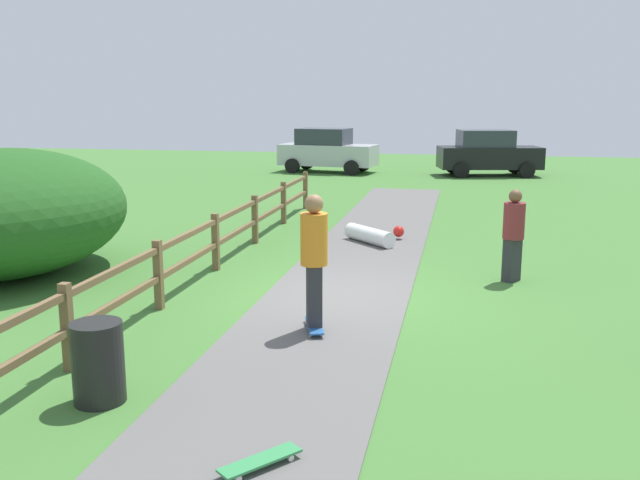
% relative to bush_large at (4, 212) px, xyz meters
% --- Properties ---
extents(ground_plane, '(60.00, 60.00, 0.00)m').
position_rel_bush_large_xyz_m(ground_plane, '(6.31, -0.21, -1.18)').
color(ground_plane, '#427533').
extents(asphalt_path, '(2.40, 28.00, 0.02)m').
position_rel_bush_large_xyz_m(asphalt_path, '(6.31, -0.21, -1.17)').
color(asphalt_path, '#605E5B').
rests_on(asphalt_path, ground_plane).
extents(wooden_fence, '(0.12, 18.12, 1.10)m').
position_rel_bush_large_xyz_m(wooden_fence, '(3.71, -0.21, -0.51)').
color(wooden_fence, brown).
rests_on(wooden_fence, ground_plane).
extents(bush_large, '(4.21, 5.05, 2.35)m').
position_rel_bush_large_xyz_m(bush_large, '(0.00, 0.00, 0.00)').
color(bush_large, '#23561E').
rests_on(bush_large, ground_plane).
extents(trash_bin, '(0.56, 0.56, 0.90)m').
position_rel_bush_large_xyz_m(trash_bin, '(4.51, -4.79, -0.73)').
color(trash_bin, black).
rests_on(trash_bin, ground_plane).
extents(skater_riding, '(0.48, 0.82, 1.94)m').
position_rel_bush_large_xyz_m(skater_riding, '(6.30, -2.05, -0.06)').
color(skater_riding, '#265999').
rests_on(skater_riding, asphalt_path).
extents(skater_fallen, '(1.38, 1.37, 0.36)m').
position_rel_bush_large_xyz_m(skater_fallen, '(6.31, 4.13, -0.98)').
color(skater_fallen, white).
rests_on(skater_fallen, asphalt_path).
extents(skateboard_loose, '(0.66, 0.75, 0.08)m').
position_rel_bush_large_xyz_m(skateboard_loose, '(6.63, -5.81, -1.09)').
color(skateboard_loose, '#338C4C').
rests_on(skateboard_loose, asphalt_path).
extents(bystander_maroon, '(0.53, 0.53, 1.66)m').
position_rel_bush_large_xyz_m(bystander_maroon, '(9.21, 1.38, -0.26)').
color(bystander_maroon, '#2D2D33').
rests_on(bystander_maroon, ground_plane).
extents(parked_car_black, '(4.46, 2.66, 1.92)m').
position_rel_bush_large_xyz_m(parked_car_black, '(9.28, 19.00, -0.22)').
color(parked_car_black, black).
rests_on(parked_car_black, ground_plane).
extents(parked_car_silver, '(4.39, 2.44, 1.92)m').
position_rel_bush_large_xyz_m(parked_car_silver, '(2.35, 19.02, -0.22)').
color(parked_car_silver, '#B7B7BC').
rests_on(parked_car_silver, ground_plane).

